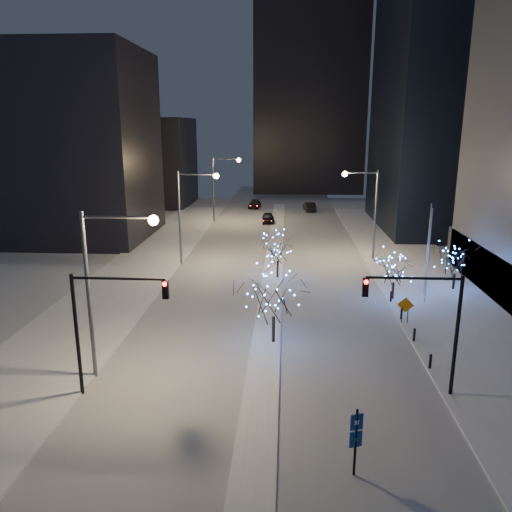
# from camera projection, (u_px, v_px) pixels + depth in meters

# --- Properties ---
(ground) EXTENTS (160.00, 160.00, 0.00)m
(ground) POSITION_uv_depth(u_px,v_px,m) (261.00, 399.00, 27.36)
(ground) COLOR white
(ground) RESTS_ON ground
(road) EXTENTS (20.00, 130.00, 0.02)m
(road) POSITION_uv_depth(u_px,v_px,m) (275.00, 248.00, 61.16)
(road) COLOR silver
(road) RESTS_ON ground
(median) EXTENTS (2.00, 80.00, 0.15)m
(median) POSITION_uv_depth(u_px,v_px,m) (274.00, 258.00, 56.31)
(median) COLOR white
(median) RESTS_ON ground
(east_sidewalk) EXTENTS (10.00, 90.00, 0.15)m
(east_sidewalk) POSITION_uv_depth(u_px,v_px,m) (435.00, 289.00, 45.78)
(east_sidewalk) COLOR white
(east_sidewalk) RESTS_ON ground
(west_sidewalk) EXTENTS (8.00, 90.00, 0.15)m
(west_sidewalk) POSITION_uv_depth(u_px,v_px,m) (125.00, 283.00, 47.47)
(west_sidewalk) COLOR white
(west_sidewalk) RESTS_ON ground
(filler_west_near) EXTENTS (22.00, 18.00, 24.00)m
(filler_west_near) POSITION_uv_depth(u_px,v_px,m) (61.00, 146.00, 64.60)
(filler_west_near) COLOR black
(filler_west_near) RESTS_ON ground
(filler_west_far) EXTENTS (18.00, 16.00, 16.00)m
(filler_west_far) POSITION_uv_depth(u_px,v_px,m) (143.00, 162.00, 94.47)
(filler_west_far) COLOR black
(filler_west_far) RESTS_ON ground
(horizon_block) EXTENTS (24.00, 14.00, 42.00)m
(horizon_block) POSITION_uv_depth(u_px,v_px,m) (309.00, 96.00, 110.56)
(horizon_block) COLOR black
(horizon_block) RESTS_ON ground
(street_lamp_w_near) EXTENTS (4.40, 0.56, 10.00)m
(street_lamp_w_near) POSITION_uv_depth(u_px,v_px,m) (105.00, 273.00, 28.17)
(street_lamp_w_near) COLOR #595E66
(street_lamp_w_near) RESTS_ON ground
(street_lamp_w_mid) EXTENTS (4.40, 0.56, 10.00)m
(street_lamp_w_mid) POSITION_uv_depth(u_px,v_px,m) (189.00, 205.00, 52.32)
(street_lamp_w_mid) COLOR #595E66
(street_lamp_w_mid) RESTS_ON ground
(street_lamp_w_far) EXTENTS (4.40, 0.56, 10.00)m
(street_lamp_w_far) POSITION_uv_depth(u_px,v_px,m) (220.00, 180.00, 76.46)
(street_lamp_w_far) COLOR #595E66
(street_lamp_w_far) RESTS_ON ground
(street_lamp_east) EXTENTS (3.90, 0.56, 10.00)m
(street_lamp_east) POSITION_uv_depth(u_px,v_px,m) (368.00, 203.00, 54.11)
(street_lamp_east) COLOR #595E66
(street_lamp_east) RESTS_ON ground
(traffic_signal_west) EXTENTS (5.26, 0.43, 7.00)m
(traffic_signal_west) POSITION_uv_depth(u_px,v_px,m) (103.00, 315.00, 26.65)
(traffic_signal_west) COLOR black
(traffic_signal_west) RESTS_ON ground
(traffic_signal_east) EXTENTS (5.26, 0.43, 7.00)m
(traffic_signal_east) POSITION_uv_depth(u_px,v_px,m) (429.00, 315.00, 26.60)
(traffic_signal_east) COLOR black
(traffic_signal_east) RESTS_ON ground
(flagpoles) EXTENTS (1.35, 2.60, 8.00)m
(flagpoles) POSITION_uv_depth(u_px,v_px,m) (429.00, 245.00, 42.03)
(flagpoles) COLOR silver
(flagpoles) RESTS_ON east_sidewalk
(bollards) EXTENTS (0.16, 12.16, 0.90)m
(bollards) POSITION_uv_depth(u_px,v_px,m) (408.00, 324.00, 36.27)
(bollards) COLOR black
(bollards) RESTS_ON east_sidewalk
(car_near) EXTENTS (2.14, 4.68, 1.56)m
(car_near) POSITION_uv_depth(u_px,v_px,m) (268.00, 218.00, 76.97)
(car_near) COLOR black
(car_near) RESTS_ON ground
(car_mid) EXTENTS (2.27, 5.00, 1.59)m
(car_mid) POSITION_uv_depth(u_px,v_px,m) (309.00, 207.00, 87.78)
(car_mid) COLOR black
(car_mid) RESTS_ON ground
(car_far) EXTENTS (2.30, 4.91, 1.39)m
(car_far) POSITION_uv_depth(u_px,v_px,m) (255.00, 204.00, 91.12)
(car_far) COLOR black
(car_far) RESTS_ON ground
(holiday_tree_median_near) EXTENTS (5.23, 5.23, 5.51)m
(holiday_tree_median_near) POSITION_uv_depth(u_px,v_px,m) (274.00, 293.00, 33.46)
(holiday_tree_median_near) COLOR black
(holiday_tree_median_near) RESTS_ON median
(holiday_tree_median_far) EXTENTS (3.71, 3.71, 4.52)m
(holiday_tree_median_far) POSITION_uv_depth(u_px,v_px,m) (278.00, 248.00, 48.25)
(holiday_tree_median_far) COLOR black
(holiday_tree_median_far) RESTS_ON median
(holiday_tree_plaza_near) EXTENTS (3.53, 3.53, 4.14)m
(holiday_tree_plaza_near) POSITION_uv_depth(u_px,v_px,m) (394.00, 269.00, 42.24)
(holiday_tree_plaza_near) COLOR black
(holiday_tree_plaza_near) RESTS_ON east_sidewalk
(holiday_tree_plaza_far) EXTENTS (3.80, 3.80, 4.52)m
(holiday_tree_plaza_far) POSITION_uv_depth(u_px,v_px,m) (456.00, 259.00, 44.78)
(holiday_tree_plaza_far) COLOR black
(holiday_tree_plaza_far) RESTS_ON east_sidewalk
(wayfinding_sign) EXTENTS (0.55, 0.26, 3.18)m
(wayfinding_sign) POSITION_uv_depth(u_px,v_px,m) (356.00, 435.00, 20.93)
(wayfinding_sign) COLOR black
(wayfinding_sign) RESTS_ON ground
(construction_sign) EXTENTS (1.20, 0.33, 2.02)m
(construction_sign) POSITION_uv_depth(u_px,v_px,m) (405.00, 307.00, 37.38)
(construction_sign) COLOR black
(construction_sign) RESTS_ON east_sidewalk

